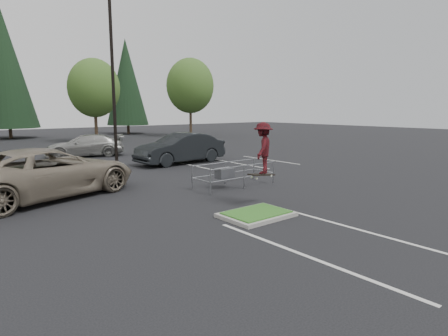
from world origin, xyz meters
TOP-DOWN VIEW (x-y plane):
  - ground at (0.00, 0.00)m, footprint 120.00×120.00m
  - grass_median at (0.00, 0.00)m, footprint 2.20×1.60m
  - stall_lines at (-1.35, 6.02)m, footprint 22.62×17.60m
  - light_pole at (0.50, 12.00)m, footprint 0.70×0.60m
  - decid_c at (5.99, 29.83)m, footprint 5.12×5.12m
  - decid_d at (17.99, 30.33)m, footprint 5.76×5.76m
  - conif_b at (0.00, 40.50)m, footprint 6.38×6.38m
  - conif_c at (14.00, 39.50)m, footprint 5.50×5.50m
  - cart_corral at (2.08, 4.00)m, footprint 3.71×1.36m
  - skateboarder at (1.20, 1.00)m, footprint 1.34×1.21m
  - car_l_tan at (-4.50, 7.00)m, footprint 7.56×5.05m
  - car_r_charc at (4.50, 11.50)m, footprint 5.82×2.23m
  - car_far_silver at (1.10, 18.68)m, footprint 5.76×3.69m

SIDE VIEW (x-z plane):
  - ground at x=0.00m, z-range 0.00..0.00m
  - stall_lines at x=-1.35m, z-range 0.00..0.01m
  - grass_median at x=0.00m, z-range 0.00..0.16m
  - cart_corral at x=2.08m, z-range 0.13..1.18m
  - car_far_silver at x=1.10m, z-range 0.00..1.55m
  - car_r_charc at x=4.50m, z-range 0.00..1.89m
  - car_l_tan at x=-4.50m, z-range 0.00..1.93m
  - skateboarder at x=1.20m, z-range 1.05..3.01m
  - light_pole at x=0.50m, z-range -0.50..9.62m
  - decid_c at x=5.99m, z-range 1.06..9.45m
  - decid_d at x=17.99m, z-range 1.20..10.63m
  - conif_c at x=14.00m, z-range 0.60..13.10m
  - conif_b at x=0.00m, z-range 0.60..15.10m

